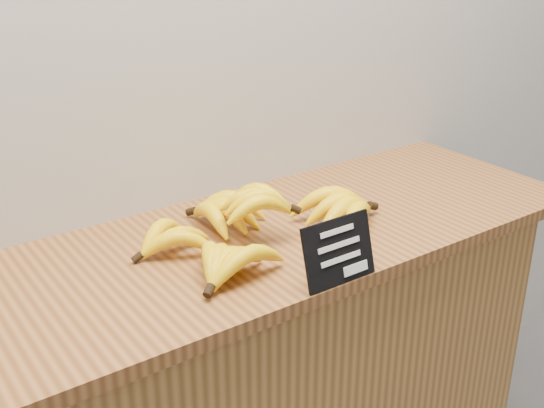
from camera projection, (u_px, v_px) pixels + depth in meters
The scene contains 3 objects.
counter_top at pixel (259, 241), 1.48m from camera, with size 1.55×0.54×0.03m, color #945E2D.
chalkboard_sign at pixel (339, 251), 1.27m from camera, with size 0.16×0.01×0.13m, color black.
banana_pile at pixel (256, 224), 1.43m from camera, with size 0.55×0.37×0.12m.
Camera 1 is at (-0.74, 1.65, 1.57)m, focal length 45.00 mm.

